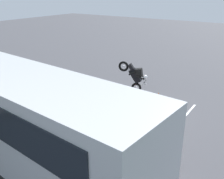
{
  "coord_description": "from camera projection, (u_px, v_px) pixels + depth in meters",
  "views": [
    {
      "loc": [
        -5.77,
        9.58,
        5.67
      ],
      "look_at": [
        0.87,
        -0.12,
        1.1
      ],
      "focal_mm": 41.65,
      "sensor_mm": 36.0,
      "label": 1
    }
  ],
  "objects": [
    {
      "name": "parked_motorcycle_silver",
      "position": [
        109.0,
        140.0,
        9.52
      ],
      "size": [
        2.05,
        0.58,
        0.99
      ],
      "color": "black",
      "rests_on": "ground_plane"
    },
    {
      "name": "spectator_far_left",
      "position": [
        118.0,
        119.0,
        9.92
      ],
      "size": [
        0.58,
        0.35,
        1.71
      ],
      "color": "#473823",
      "rests_on": "ground_plane"
    },
    {
      "name": "traffic_cone",
      "position": [
        158.0,
        98.0,
        13.68
      ],
      "size": [
        0.34,
        0.34,
        0.63
      ],
      "color": "orange",
      "rests_on": "ground_plane"
    },
    {
      "name": "stunt_motorcycle",
      "position": [
        135.0,
        75.0,
        14.85
      ],
      "size": [
        1.82,
        0.79,
        1.93
      ],
      "color": "black",
      "rests_on": "ground_plane"
    },
    {
      "name": "tour_bus",
      "position": [
        26.0,
        121.0,
        8.44
      ],
      "size": [
        9.82,
        3.24,
        3.25
      ],
      "color": "#B7BABF",
      "rests_on": "ground_plane"
    },
    {
      "name": "bay_line_b",
      "position": [
        126.0,
        106.0,
        13.48
      ],
      "size": [
        0.16,
        3.99,
        0.01
      ],
      "color": "white",
      "rests_on": "ground_plane"
    },
    {
      "name": "bay_line_c",
      "position": [
        82.0,
        93.0,
        15.05
      ],
      "size": [
        0.16,
        3.81,
        0.01
      ],
      "color": "white",
      "rests_on": "ground_plane"
    },
    {
      "name": "ground_plane",
      "position": [
        126.0,
        115.0,
        12.46
      ],
      "size": [
        80.0,
        80.0,
        0.0
      ],
      "primitive_type": "plane",
      "color": "#424247"
    },
    {
      "name": "spectator_centre",
      "position": [
        86.0,
        107.0,
        10.78
      ],
      "size": [
        0.57,
        0.31,
        1.79
      ],
      "color": "black",
      "rests_on": "ground_plane"
    },
    {
      "name": "bay_line_a",
      "position": [
        181.0,
        121.0,
        11.91
      ],
      "size": [
        0.17,
        4.32,
        0.01
      ],
      "color": "white",
      "rests_on": "ground_plane"
    },
    {
      "name": "spectator_left",
      "position": [
        102.0,
        111.0,
        10.45
      ],
      "size": [
        0.58,
        0.35,
        1.78
      ],
      "color": "black",
      "rests_on": "ground_plane"
    },
    {
      "name": "spectator_right",
      "position": [
        73.0,
        99.0,
        11.56
      ],
      "size": [
        0.58,
        0.34,
        1.79
      ],
      "color": "black",
      "rests_on": "ground_plane"
    },
    {
      "name": "spectator_far_right",
      "position": [
        54.0,
        97.0,
        12.04
      ],
      "size": [
        0.58,
        0.36,
        1.66
      ],
      "color": "black",
      "rests_on": "ground_plane"
    }
  ]
}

